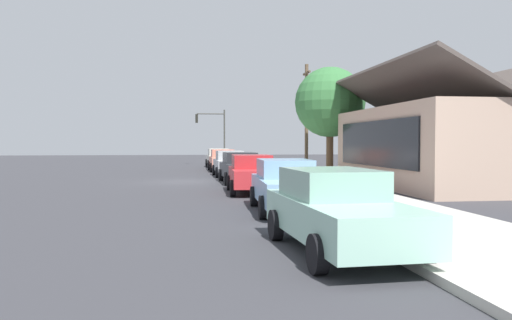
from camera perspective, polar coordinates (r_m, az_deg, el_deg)
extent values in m
plane|color=#38383D|center=(28.20, -7.49, -2.38)|extent=(120.00, 120.00, 0.00)
cube|color=beige|center=(28.78, 3.73, -2.12)|extent=(60.00, 4.20, 0.16)
cube|color=silver|center=(43.90, -4.14, 0.07)|extent=(4.58, 1.89, 0.70)
cube|color=beige|center=(44.34, -4.19, 0.90)|extent=(2.21, 1.63, 0.56)
cylinder|color=black|center=(42.60, -2.77, -0.46)|extent=(0.66, 0.23, 0.66)
cylinder|color=black|center=(42.44, -5.20, -0.47)|extent=(0.66, 0.23, 0.66)
cylinder|color=black|center=(45.40, -3.15, -0.31)|extent=(0.66, 0.23, 0.66)
cylinder|color=black|center=(45.26, -5.43, -0.32)|extent=(0.66, 0.23, 0.66)
cube|color=#EA8C75|center=(38.37, -3.67, -0.20)|extent=(4.69, 1.85, 0.70)
cube|color=tan|center=(38.82, -3.73, 0.75)|extent=(2.26, 1.62, 0.56)
cylinder|color=black|center=(37.02, -2.08, -0.82)|extent=(0.66, 0.22, 0.66)
cylinder|color=black|center=(36.87, -4.91, -0.84)|extent=(0.66, 0.22, 0.66)
cylinder|color=black|center=(39.91, -2.52, -0.62)|extent=(0.66, 0.22, 0.66)
cylinder|color=black|center=(39.77, -5.15, -0.64)|extent=(0.66, 0.22, 0.66)
cube|color=silver|center=(32.45, -2.86, -0.60)|extent=(4.53, 1.87, 0.70)
cube|color=#A0A2A6|center=(32.87, -2.94, 0.54)|extent=(2.18, 1.62, 0.56)
cylinder|color=black|center=(31.19, -0.95, -1.34)|extent=(0.66, 0.23, 0.66)
cylinder|color=black|center=(31.00, -4.26, -1.37)|extent=(0.66, 0.23, 0.66)
cylinder|color=black|center=(33.95, -1.58, -1.07)|extent=(0.66, 0.23, 0.66)
cylinder|color=black|center=(33.78, -4.63, -1.09)|extent=(0.66, 0.23, 0.66)
cube|color=#2D3035|center=(27.06, -1.67, -1.10)|extent=(4.85, 1.93, 0.70)
cube|color=#27292D|center=(27.51, -1.80, 0.26)|extent=(2.34, 1.65, 0.56)
cylinder|color=black|center=(25.75, 0.78, -2.04)|extent=(0.67, 0.24, 0.66)
cylinder|color=black|center=(25.50, -3.24, -2.08)|extent=(0.67, 0.24, 0.66)
cylinder|color=black|center=(28.68, -0.26, -1.63)|extent=(0.67, 0.24, 0.66)
cylinder|color=black|center=(28.45, -3.88, -1.66)|extent=(0.67, 0.24, 0.66)
cube|color=red|center=(21.70, -0.38, -1.86)|extent=(4.43, 1.97, 0.70)
cube|color=#A9272B|center=(22.10, -0.49, -0.16)|extent=(2.15, 1.67, 0.56)
cylinder|color=black|center=(20.49, 2.49, -3.07)|extent=(0.67, 0.25, 0.66)
cylinder|color=black|center=(20.31, -2.56, -3.11)|extent=(0.67, 0.25, 0.66)
cylinder|color=black|center=(23.16, 1.53, -2.49)|extent=(0.67, 0.25, 0.66)
cylinder|color=black|center=(23.01, -2.94, -2.52)|extent=(0.67, 0.25, 0.66)
cube|color=#8CB7E0|center=(15.89, 3.40, -3.27)|extent=(4.85, 1.98, 0.70)
cube|color=#779CBE|center=(16.31, 3.15, -0.91)|extent=(2.36, 1.66, 0.56)
cylinder|color=black|center=(14.65, 7.70, -5.10)|extent=(0.67, 0.25, 0.66)
cylinder|color=black|center=(14.35, 0.80, -5.23)|extent=(0.67, 0.25, 0.66)
cylinder|color=black|center=(17.52, 5.52, -3.93)|extent=(0.67, 0.25, 0.66)
cylinder|color=black|center=(17.28, -0.24, -4.01)|extent=(0.67, 0.25, 0.66)
cube|color=#9ED1BC|center=(10.14, 9.13, -6.27)|extent=(4.91, 2.05, 0.70)
cube|color=#86B1A0|center=(10.52, 8.25, -2.51)|extent=(2.40, 1.71, 0.56)
cylinder|color=black|center=(9.22, 17.73, -9.37)|extent=(0.67, 0.25, 0.66)
cylinder|color=black|center=(8.51, 6.80, -10.24)|extent=(0.67, 0.25, 0.66)
cylinder|color=black|center=(11.89, 10.76, -6.77)|extent=(0.67, 0.25, 0.66)
cylinder|color=black|center=(11.35, 2.17, -7.15)|extent=(0.67, 0.25, 0.66)
cube|color=tan|center=(26.25, 19.79, 1.31)|extent=(11.72, 6.71, 3.76)
cube|color=black|center=(24.85, 12.86, 1.78)|extent=(9.37, 0.08, 2.11)
cube|color=#514742|center=(25.64, 16.52, 7.53)|extent=(12.32, 3.65, 2.04)
cube|color=#514742|center=(27.19, 23.02, 7.14)|extent=(12.32, 3.65, 2.04)
cylinder|color=brown|center=(32.26, 8.11, 1.19)|extent=(0.44, 0.44, 3.41)
sphere|color=#38753D|center=(32.35, 8.14, 6.31)|extent=(4.31, 4.31, 4.31)
cylinder|color=#383833|center=(49.08, -3.49, 2.51)|extent=(0.14, 0.14, 5.20)
cylinder|color=#383833|center=(49.06, -5.02, 5.08)|extent=(0.10, 2.60, 0.10)
cube|color=black|center=(48.99, -6.54, 4.55)|extent=(0.28, 0.24, 0.80)
sphere|color=red|center=(49.15, -6.55, 4.85)|extent=(0.16, 0.16, 0.16)
sphere|color=yellow|center=(49.14, -6.54, 4.54)|extent=(0.16, 0.16, 0.16)
sphere|color=green|center=(49.13, -6.54, 4.24)|extent=(0.16, 0.16, 0.16)
cylinder|color=brown|center=(36.06, 5.57, 4.53)|extent=(0.24, 0.24, 7.50)
cube|color=brown|center=(36.34, 5.59, 9.50)|extent=(1.80, 0.12, 0.12)
cylinder|color=red|center=(26.10, 1.81, -1.76)|extent=(0.22, 0.22, 0.55)
sphere|color=red|center=(26.08, 1.81, -1.00)|extent=(0.18, 0.18, 0.18)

